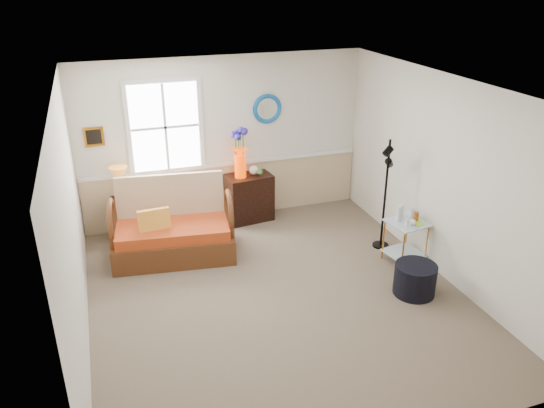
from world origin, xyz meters
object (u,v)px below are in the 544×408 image
object	(u,v)px
side_table	(405,242)
ottoman	(415,279)
cabinet	(249,197)
floor_lamp	(385,195)
loveseat	(172,221)
lamp_stand	(123,218)

from	to	relation	value
side_table	ottoman	bearing A→B (deg)	-111.90
cabinet	floor_lamp	size ratio (longest dim) A/B	0.47
loveseat	ottoman	world-z (taller)	loveseat
cabinet	floor_lamp	bearing A→B (deg)	-50.49
cabinet	side_table	distance (m)	2.61
cabinet	ottoman	bearing A→B (deg)	-70.40
cabinet	side_table	world-z (taller)	cabinet
cabinet	ottoman	xyz separation A→B (m)	(1.35, -2.75, -0.18)
side_table	floor_lamp	world-z (taller)	floor_lamp
lamp_stand	cabinet	world-z (taller)	cabinet
cabinet	ottoman	size ratio (longest dim) A/B	1.46
lamp_stand	floor_lamp	bearing A→B (deg)	-23.74
lamp_stand	side_table	distance (m)	4.16
floor_lamp	ottoman	size ratio (longest dim) A/B	3.14
loveseat	cabinet	xyz separation A→B (m)	(1.35, 0.80, -0.16)
loveseat	lamp_stand	world-z (taller)	loveseat
loveseat	lamp_stand	distance (m)	1.07
lamp_stand	loveseat	bearing A→B (deg)	-53.69
side_table	floor_lamp	bearing A→B (deg)	97.44
loveseat	floor_lamp	world-z (taller)	floor_lamp
loveseat	side_table	size ratio (longest dim) A/B	2.70
lamp_stand	floor_lamp	size ratio (longest dim) A/B	0.37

